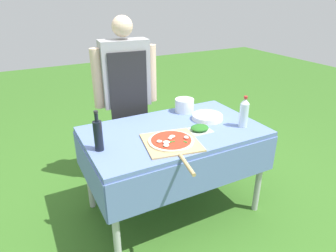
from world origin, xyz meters
TOP-DOWN VIEW (x-y plane):
  - ground_plane at (0.00, 0.00)m, footprint 12.00×12.00m
  - prep_table at (0.00, 0.00)m, footprint 1.35×0.82m
  - person_cook at (-0.14, 0.63)m, footprint 0.57×0.22m
  - pizza_on_peel at (-0.13, -0.20)m, footprint 0.43×0.63m
  - oil_bottle at (-0.59, -0.05)m, footprint 0.06×0.06m
  - water_bottle at (0.50, -0.20)m, footprint 0.07×0.07m
  - herb_container at (0.16, -0.11)m, footprint 0.17×0.15m
  - mixing_tub at (0.26, 0.29)m, footprint 0.16×0.16m
  - plate_stack at (0.34, 0.05)m, footprint 0.25×0.25m

SIDE VIEW (x-z plane):
  - ground_plane at x=0.00m, z-range 0.00..0.00m
  - prep_table at x=0.00m, z-range 0.28..1.02m
  - pizza_on_peel at x=-0.13m, z-range 0.72..0.78m
  - plate_stack at x=0.34m, z-range 0.74..0.78m
  - herb_container at x=0.16m, z-range 0.74..0.78m
  - mixing_tub at x=0.26m, z-range 0.74..0.85m
  - oil_bottle at x=-0.59m, z-range 0.71..0.99m
  - water_bottle at x=0.50m, z-range 0.73..0.98m
  - person_cook at x=-0.14m, z-range 0.14..1.66m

